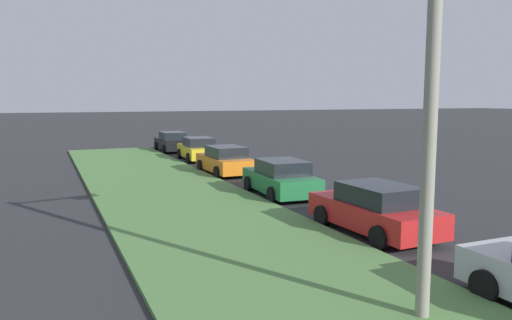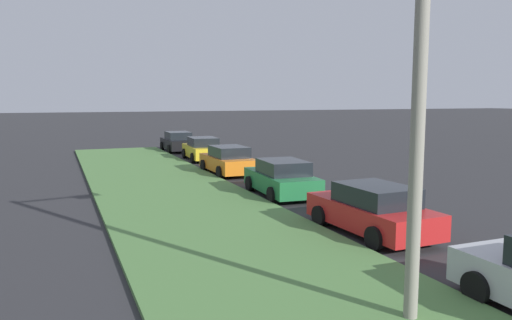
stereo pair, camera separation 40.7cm
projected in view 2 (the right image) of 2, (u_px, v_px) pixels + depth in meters
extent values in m
cube|color=#517F42|center=(286.00, 286.00, 10.26)|extent=(60.00, 6.00, 0.12)
cylinder|color=black|center=(477.00, 288.00, 9.48)|extent=(0.64, 0.22, 0.64)
cube|color=red|center=(371.00, 215.00, 14.38)|extent=(4.37, 1.97, 0.70)
cube|color=black|center=(376.00, 195.00, 14.12)|extent=(2.26, 1.69, 0.55)
cylinder|color=black|center=(320.00, 216.00, 15.26)|extent=(0.65, 0.25, 0.64)
cylinder|color=black|center=(367.00, 211.00, 16.00)|extent=(0.65, 0.25, 0.64)
cylinder|color=black|center=(375.00, 238.00, 12.82)|extent=(0.65, 0.25, 0.64)
cylinder|color=black|center=(428.00, 231.00, 13.56)|extent=(0.65, 0.25, 0.64)
cube|color=#1E6B38|center=(281.00, 182.00, 20.04)|extent=(4.40, 2.05, 0.70)
cube|color=black|center=(283.00, 167.00, 19.78)|extent=(2.29, 1.73, 0.55)
cylinder|color=black|center=(250.00, 184.00, 21.06)|extent=(0.65, 0.26, 0.64)
cylinder|color=black|center=(289.00, 181.00, 21.63)|extent=(0.65, 0.26, 0.64)
cylinder|color=black|center=(272.00, 195.00, 18.52)|extent=(0.65, 0.26, 0.64)
cylinder|color=black|center=(316.00, 192.00, 19.09)|extent=(0.65, 0.26, 0.64)
cube|color=orange|center=(228.00, 163.00, 25.77)|extent=(4.32, 1.85, 0.70)
cube|color=black|center=(229.00, 152.00, 25.51)|extent=(2.22, 1.63, 0.55)
cylinder|color=black|center=(204.00, 166.00, 26.69)|extent=(0.64, 0.23, 0.64)
cylinder|color=black|center=(235.00, 164.00, 27.38)|extent=(0.64, 0.23, 0.64)
cylinder|color=black|center=(220.00, 172.00, 24.22)|extent=(0.64, 0.23, 0.64)
cylinder|color=black|center=(254.00, 170.00, 24.91)|extent=(0.64, 0.23, 0.64)
cube|color=gold|center=(202.00, 151.00, 31.59)|extent=(4.39, 2.03, 0.70)
cube|color=black|center=(203.00, 142.00, 31.33)|extent=(2.28, 1.71, 0.55)
cylinder|color=black|center=(184.00, 153.00, 32.60)|extent=(0.65, 0.25, 0.64)
cylinder|color=black|center=(211.00, 152.00, 33.18)|extent=(0.65, 0.25, 0.64)
cylinder|color=black|center=(193.00, 158.00, 30.07)|extent=(0.65, 0.25, 0.64)
cylinder|color=black|center=(222.00, 157.00, 30.65)|extent=(0.65, 0.25, 0.64)
cube|color=black|center=(178.00, 144.00, 36.79)|extent=(4.32, 1.84, 0.70)
cube|color=black|center=(178.00, 136.00, 36.53)|extent=(2.21, 1.62, 0.55)
cylinder|color=black|center=(162.00, 146.00, 37.74)|extent=(0.64, 0.23, 0.64)
cylinder|color=black|center=(185.00, 145.00, 38.39)|extent=(0.64, 0.23, 0.64)
cylinder|color=black|center=(169.00, 149.00, 35.25)|extent=(0.64, 0.23, 0.64)
cylinder|color=black|center=(194.00, 148.00, 35.90)|extent=(0.64, 0.23, 0.64)
cylinder|color=gray|center=(418.00, 109.00, 8.23)|extent=(0.24, 0.24, 7.50)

